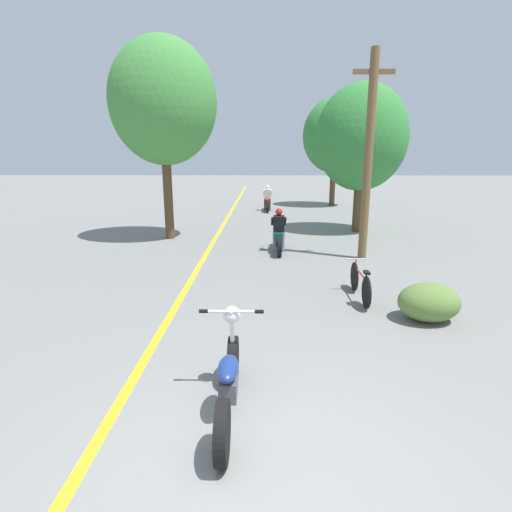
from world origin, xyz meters
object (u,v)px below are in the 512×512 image
Objects in this scene: utility_pole at (368,156)px; roadside_tree_right_far at (335,136)px; motorcycle_foreground at (229,379)px; bicycle_parked at (360,283)px; motorcycle_rider_lead at (279,235)px; roadside_tree_left at (163,103)px; motorcycle_rider_far at (267,201)px; roadside_tree_right_near at (361,138)px.

roadside_tree_right_far is (1.22, 12.76, 1.13)m from utility_pole.
motorcycle_foreground is at bearing -102.68° from roadside_tree_right_far.
roadside_tree_right_far reaches higher than utility_pole.
bicycle_parked is (-0.86, -3.42, -2.58)m from utility_pole.
motorcycle_rider_lead is at bearing 109.94° from bicycle_parked.
motorcycle_rider_far is at bearing 64.51° from roadside_tree_left.
motorcycle_rider_far is 13.96m from bicycle_parked.
utility_pole is at bearing -75.61° from motorcycle_rider_far.
utility_pole is at bearing -19.49° from motorcycle_rider_lead.
motorcycle_rider_lead is 1.18× the size of bicycle_parked.
roadside_tree_right_near is 8.58m from bicycle_parked.
roadside_tree_left reaches higher than roadside_tree_right_far.
motorcycle_rider_far is at bearing -149.06° from roadside_tree_right_far.
utility_pole is 3.33× the size of bicycle_parked.
roadside_tree_right_near is at bearing 12.10° from roadside_tree_left.
roadside_tree_right_far is at bearing 82.65° from bicycle_parked.
bicycle_parked is at bearing -97.35° from roadside_tree_right_far.
motorcycle_foreground is (-4.09, -11.65, -3.16)m from roadside_tree_right_near.
utility_pole is 0.84× the size of roadside_tree_left.
roadside_tree_right_far is at bearing 73.01° from motorcycle_rider_lead.
utility_pole is 2.62× the size of motorcycle_rider_far.
roadside_tree_right_far is (0.43, 8.41, 0.47)m from roadside_tree_right_near.
motorcycle_foreground is at bearing -122.00° from bicycle_parked.
roadside_tree_right_far is 3.63× the size of bicycle_parked.
motorcycle_rider_lead is at bearing -27.04° from roadside_tree_left.
roadside_tree_left is 11.39m from motorcycle_foreground.
motorcycle_foreground is (-3.29, -7.30, -2.50)m from utility_pole.
motorcycle_foreground is at bearing -91.98° from motorcycle_rider_far.
roadside_tree_right_near reaches higher than motorcycle_rider_far.
roadside_tree_right_far reaches higher than motorcycle_rider_far.
roadside_tree_right_near is at bearing 70.68° from motorcycle_foreground.
motorcycle_foreground is 1.02× the size of motorcycle_rider_lead.
motorcycle_rider_lead is (3.88, -1.98, -4.15)m from roadside_tree_left.
bicycle_parked is (-2.09, -16.18, -3.70)m from roadside_tree_right_far.
roadside_tree_left reaches higher than motorcycle_rider_lead.
bicycle_parked is at bearing -82.54° from motorcycle_rider_far.
roadside_tree_right_near is 2.78× the size of motorcycle_rider_lead.
motorcycle_rider_lead is at bearing 83.89° from motorcycle_foreground.
motorcycle_rider_far is (-3.47, 6.07, -3.06)m from roadside_tree_right_near.
roadside_tree_left is at bearing -127.14° from roadside_tree_right_far.
roadside_tree_left is 9.37m from motorcycle_rider_far.
roadside_tree_right_far is 20.88m from motorcycle_foreground.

